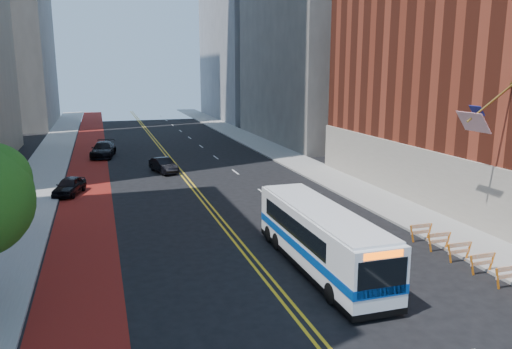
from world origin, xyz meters
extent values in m
cube|color=gray|center=(-12.00, 30.00, 0.07)|extent=(4.00, 140.00, 0.15)
cube|color=gray|center=(12.00, 30.00, 0.07)|extent=(4.00, 140.00, 0.15)
cube|color=maroon|center=(-8.10, 30.00, 0.00)|extent=(3.60, 140.00, 0.01)
cube|color=gold|center=(-0.18, 30.00, 0.00)|extent=(0.14, 140.00, 0.01)
cube|color=gold|center=(0.18, 30.00, 0.00)|extent=(0.14, 140.00, 0.01)
cube|color=silver|center=(4.80, 6.00, 0.01)|extent=(0.14, 2.20, 0.01)
cube|color=silver|center=(4.80, 14.00, 0.01)|extent=(0.14, 2.20, 0.01)
cube|color=silver|center=(4.80, 22.00, 0.01)|extent=(0.14, 2.20, 0.01)
cube|color=silver|center=(4.80, 30.00, 0.01)|extent=(0.14, 2.20, 0.01)
cube|color=silver|center=(4.80, 38.00, 0.01)|extent=(0.14, 2.20, 0.01)
cube|color=silver|center=(4.80, 46.00, 0.01)|extent=(0.14, 2.20, 0.01)
cube|color=silver|center=(4.80, 54.00, 0.01)|extent=(0.14, 2.20, 0.01)
cube|color=silver|center=(4.80, 62.00, 0.01)|extent=(0.14, 2.20, 0.01)
cube|color=silver|center=(4.80, 70.00, 0.01)|extent=(0.14, 2.20, 0.01)
cube|color=silver|center=(4.80, 78.00, 0.01)|extent=(0.14, 2.20, 0.01)
cube|color=silver|center=(4.80, 86.00, 0.01)|extent=(0.14, 2.20, 0.01)
cube|color=#9E9384|center=(14.05, 12.00, 2.00)|extent=(0.50, 36.00, 4.00)
cube|color=black|center=(14.15, 13.00, 1.10)|extent=(0.35, 2.80, 2.20)
cube|color=black|center=(14.15, 20.00, 1.10)|extent=(0.35, 2.80, 2.20)
cylinder|color=#A57F33|center=(12.70, 8.00, 7.60)|extent=(2.85, 0.12, 2.05)
cube|color=#B21419|center=(11.70, 8.00, 6.60)|extent=(0.75, 1.90, 1.05)
cube|color=navy|center=(12.25, 8.45, 7.15)|extent=(0.39, 0.85, 0.52)
cube|color=orange|center=(9.05, 2.65, 0.50)|extent=(0.32, 0.06, 0.99)
cube|color=orange|center=(9.60, 2.65, 0.90)|extent=(1.25, 0.05, 0.22)
cube|color=orange|center=(9.60, 2.65, 0.55)|extent=(1.25, 0.05, 0.18)
cube|color=orange|center=(9.05, 4.20, 0.50)|extent=(0.32, 0.06, 0.99)
cube|color=orange|center=(10.15, 4.20, 0.50)|extent=(0.32, 0.06, 0.99)
cube|color=orange|center=(9.60, 4.20, 0.90)|extent=(1.25, 0.05, 0.22)
cube|color=orange|center=(9.60, 4.20, 0.55)|extent=(1.25, 0.05, 0.18)
cube|color=orange|center=(9.05, 5.75, 0.50)|extent=(0.32, 0.06, 0.99)
cube|color=orange|center=(10.15, 5.75, 0.50)|extent=(0.32, 0.06, 0.99)
cube|color=orange|center=(9.60, 5.75, 0.90)|extent=(1.25, 0.05, 0.22)
cube|color=orange|center=(9.60, 5.75, 0.55)|extent=(1.25, 0.05, 0.18)
cube|color=orange|center=(9.05, 7.30, 0.50)|extent=(0.32, 0.06, 0.99)
cube|color=orange|center=(10.15, 7.30, 0.50)|extent=(0.32, 0.06, 0.99)
cube|color=orange|center=(9.60, 7.30, 0.90)|extent=(1.25, 0.05, 0.22)
cube|color=orange|center=(9.60, 7.30, 0.55)|extent=(1.25, 0.05, 0.18)
cube|color=orange|center=(9.05, 8.85, 0.50)|extent=(0.32, 0.06, 0.99)
cube|color=orange|center=(10.15, 8.85, 0.50)|extent=(0.32, 0.06, 0.99)
cube|color=orange|center=(9.60, 8.85, 0.90)|extent=(1.25, 0.05, 0.22)
cube|color=orange|center=(9.60, 8.85, 0.55)|extent=(1.25, 0.05, 0.18)
cube|color=white|center=(2.74, 7.02, 1.59)|extent=(2.35, 10.77, 2.56)
cube|color=#093B93|center=(2.74, 7.02, 1.21)|extent=(2.38, 10.80, 0.40)
cube|color=black|center=(2.74, 7.74, 2.02)|extent=(2.39, 7.54, 0.85)
cube|color=black|center=(2.73, 1.67, 1.79)|extent=(2.05, 0.09, 1.44)
cube|color=black|center=(2.75, 12.38, 1.97)|extent=(1.87, 0.09, 0.90)
cube|color=#FF5905|center=(2.73, 1.66, 2.69)|extent=(1.63, 0.07, 0.27)
cube|color=white|center=(2.74, 7.02, 2.92)|extent=(2.23, 10.23, 0.11)
cube|color=black|center=(2.74, 7.02, 0.31)|extent=(2.37, 10.79, 0.27)
cylinder|color=black|center=(1.68, 3.58, 0.45)|extent=(0.27, 0.90, 0.90)
cylinder|color=black|center=(3.80, 3.58, 0.45)|extent=(0.27, 0.90, 0.90)
cylinder|color=black|center=(1.69, 10.04, 0.45)|extent=(0.27, 0.90, 0.90)
cylinder|color=black|center=(3.80, 10.04, 0.45)|extent=(0.27, 0.90, 0.90)
cylinder|color=black|center=(1.69, 11.33, 0.45)|extent=(0.27, 0.90, 0.90)
cylinder|color=black|center=(3.81, 11.33, 0.45)|extent=(0.27, 0.90, 0.90)
imported|color=black|center=(-9.30, 25.69, 0.67)|extent=(2.68, 4.21, 1.33)
imported|color=black|center=(-1.50, 31.77, 0.66)|extent=(2.40, 4.23, 1.32)
imported|color=black|center=(-6.63, 41.95, 0.79)|extent=(3.04, 5.74, 1.59)
camera|label=1|loc=(-6.83, -13.28, 9.36)|focal=35.00mm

